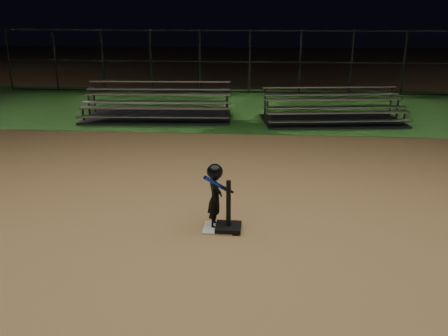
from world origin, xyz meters
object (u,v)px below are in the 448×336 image
child_batter (215,194)px  bleacher_left (158,111)px  batting_tee (228,220)px  home_plate (218,228)px  bleacher_right (333,116)px

child_batter → bleacher_left: (-2.57, 7.73, -0.31)m
batting_tee → bleacher_left: bleacher_left is taller
bleacher_left → home_plate: bearing=-74.7°
bleacher_left → child_batter: bearing=-74.9°
batting_tee → child_batter: size_ratio=0.77×
batting_tee → bleacher_left: (-2.79, 7.85, 0.06)m
batting_tee → bleacher_right: size_ratio=0.18×
batting_tee → bleacher_left: bearing=109.5°
home_plate → bleacher_right: bleacher_right is taller
home_plate → bleacher_right: size_ratio=0.10×
bleacher_left → bleacher_right: size_ratio=1.06×
batting_tee → bleacher_left: size_ratio=0.17×
batting_tee → home_plate: bearing=164.7°
home_plate → child_batter: child_batter is taller
batting_tee → bleacher_right: bleacher_right is taller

